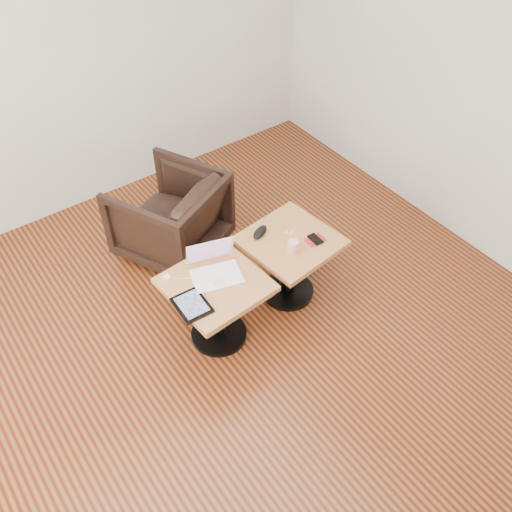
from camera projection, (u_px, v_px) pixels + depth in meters
room_shell at (221, 224)px, 2.55m from camera, size 4.52×4.52×2.71m
side_table_left at (216, 297)px, 3.53m from camera, size 0.60×0.60×0.51m
side_table_right at (290, 253)px, 3.81m from camera, size 0.63×0.63×0.51m
laptop at (214, 268)px, 3.47m from camera, size 0.36×0.34×0.21m
tablet at (192, 305)px, 3.30m from camera, size 0.19×0.24×0.02m
charging_adapter at (167, 278)px, 3.46m from camera, size 0.04×0.04×0.02m
glasses_case at (260, 232)px, 3.73m from camera, size 0.16×0.12×0.05m
striped_cup at (293, 247)px, 3.60m from camera, size 0.08×0.08×0.09m
earbuds_tangle at (291, 232)px, 3.76m from camera, size 0.08×0.05×0.02m
phone_on_sleeve at (315, 240)px, 3.71m from camera, size 0.13×0.11×0.01m
armchair at (170, 216)px, 4.18m from camera, size 0.92×0.93×0.65m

